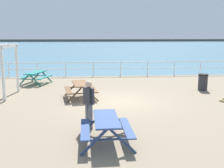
{
  "coord_description": "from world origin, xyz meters",
  "views": [
    {
      "loc": [
        -1.11,
        -12.48,
        3.23
      ],
      "look_at": [
        -0.17,
        0.23,
        0.8
      ],
      "focal_mm": 42.94,
      "sensor_mm": 36.0,
      "label": 1
    }
  ],
  "objects": [
    {
      "name": "picnic_table_near_right",
      "position": [
        -1.72,
        0.73,
        0.58
      ],
      "size": [
        1.79,
        2.02,
        0.8
      ],
      "rotation": [
        0.0,
        0.0,
        1.73
      ],
      "color": "brown",
      "rests_on": "ground"
    },
    {
      "name": "sea_band",
      "position": [
        0.0,
        52.75,
        0.0
      ],
      "size": [
        142.0,
        90.0,
        0.01
      ],
      "primitive_type": "cube",
      "color": "teal",
      "rests_on": "ground"
    },
    {
      "name": "distant_shoreline",
      "position": [
        0.0,
        95.75,
        0.0
      ],
      "size": [
        142.0,
        6.0,
        1.8
      ],
      "primitive_type": "cube",
      "color": "#4C4C47",
      "rests_on": "ground"
    },
    {
      "name": "seaward_railing",
      "position": [
        -0.0,
        7.75,
        0.76
      ],
      "size": [
        23.07,
        0.07,
        1.08
      ],
      "color": "white",
      "rests_on": "ground"
    },
    {
      "name": "picnic_table_mid_centre",
      "position": [
        -4.77,
        4.85,
        0.58
      ],
      "size": [
        1.96,
        2.16,
        0.8
      ],
      "rotation": [
        0.0,
        0.0,
        1.27
      ],
      "color": "#1E7A70",
      "rests_on": "ground"
    },
    {
      "name": "visitor",
      "position": [
        -1.25,
        -3.64,
        0.95
      ],
      "size": [
        0.39,
        0.43,
        1.66
      ],
      "rotation": [
        0.0,
        0.0,
        0.69
      ],
      "color": "slate",
      "rests_on": "ground"
    },
    {
      "name": "picnic_table_near_left",
      "position": [
        -0.73,
        -4.94,
        0.58
      ],
      "size": [
        1.59,
        1.84,
        0.8
      ],
      "rotation": [
        0.0,
        0.0,
        1.6
      ],
      "color": "#334C84",
      "rests_on": "ground"
    },
    {
      "name": "ground_plane",
      "position": [
        0.0,
        0.0,
        -0.1
      ],
      "size": [
        30.0,
        24.0,
        0.2
      ],
      "primitive_type": "cube",
      "color": "gray"
    },
    {
      "name": "litter_bin",
      "position": [
        5.18,
        2.13,
        0.48
      ],
      "size": [
        0.55,
        0.55,
        0.95
      ],
      "color": "#2D2D33",
      "rests_on": "ground"
    }
  ]
}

